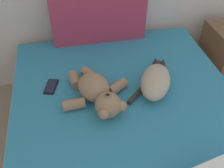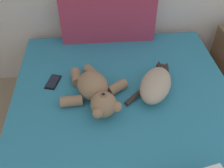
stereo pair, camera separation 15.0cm
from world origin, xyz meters
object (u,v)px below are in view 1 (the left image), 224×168
Objects in this scene: bed at (130,141)px; cat at (156,80)px; patterned_cushion at (99,18)px; cell_phone at (51,87)px; teddy_bear at (97,93)px.

bed is 4.75× the size of cat.
patterned_cushion is 0.75m from cat.
patterned_cushion is 4.71× the size of cell_phone.
patterned_cushion is (-0.05, 0.90, 0.46)m from bed.
cat is at bearing -68.86° from patterned_cushion.
patterned_cushion reaches higher than cat.
teddy_bear is 3.30× the size of cell_phone.
patterned_cushion is at bearing 79.80° from teddy_bear.
patterned_cushion is 1.84× the size of cat.
cat is at bearing 45.51° from bed.
patterned_cushion reaches higher than bed.
bed is 0.65m from cell_phone.
cat reaches higher than cell_phone.
patterned_cushion is at bearing 93.45° from bed.
patterned_cushion reaches higher than cell_phone.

